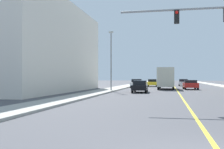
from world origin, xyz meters
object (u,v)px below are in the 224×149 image
object	(u,v)px
car_yellow	(152,83)
street_lamp	(111,57)
car_white	(137,83)
car_red	(190,84)
car_black	(140,86)
car_gray	(166,82)
car_silver	(183,82)
delivery_truck	(166,78)

from	to	relation	value
car_yellow	street_lamp	bearing A→B (deg)	-104.26
street_lamp	car_white	size ratio (longest dim) A/B	1.63
car_red	car_white	world-z (taller)	car_white
car_black	car_gray	world-z (taller)	car_gray
car_black	car_yellow	distance (m)	20.77
street_lamp	car_gray	bearing A→B (deg)	74.47
car_black	car_white	world-z (taller)	car_white
car_silver	delivery_truck	xyz separation A→B (m)	(-3.41, -16.58, 0.97)
car_black	delivery_truck	bearing A→B (deg)	70.19
car_red	car_gray	xyz separation A→B (m)	(-3.62, 16.64, 0.01)
car_black	delivery_truck	size ratio (longest dim) A/B	0.59
street_lamp	car_gray	world-z (taller)	street_lamp
car_silver	car_gray	world-z (taller)	car_gray
car_black	car_yellow	xyz separation A→B (m)	(0.30, 20.77, 0.02)
car_black	car_white	xyz separation A→B (m)	(-2.01, 14.45, 0.04)
car_black	car_gray	distance (m)	26.13
car_yellow	delivery_truck	distance (m)	11.87
car_black	car_gray	size ratio (longest dim) A/B	1.11
street_lamp	car_black	world-z (taller)	street_lamp
street_lamp	car_black	bearing A→B (deg)	-22.80
car_white	car_red	bearing A→B (deg)	147.79
street_lamp	car_white	world-z (taller)	street_lamp
delivery_truck	car_black	bearing A→B (deg)	-106.93
car_silver	car_yellow	distance (m)	7.93
street_lamp	delivery_truck	bearing A→B (deg)	47.99
car_red	delivery_truck	size ratio (longest dim) A/B	0.54
car_silver	car_black	bearing A→B (deg)	-102.66
car_gray	street_lamp	bearing A→B (deg)	-106.52
car_red	car_yellow	size ratio (longest dim) A/B	0.89
car_gray	delivery_truck	distance (m)	16.75
car_white	car_yellow	bearing A→B (deg)	-111.35
car_red	car_yellow	xyz separation A→B (m)	(-6.23, 11.44, 0.00)
street_lamp	car_silver	bearing A→B (deg)	67.01
car_gray	car_silver	bearing A→B (deg)	-3.28
car_yellow	delivery_truck	size ratio (longest dim) A/B	0.60
street_lamp	delivery_truck	xyz separation A→B (m)	(6.86, 7.62, -2.64)
car_white	car_black	bearing A→B (deg)	96.64
car_white	street_lamp	bearing A→B (deg)	80.49
car_silver	car_yellow	bearing A→B (deg)	-139.08
delivery_truck	street_lamp	bearing A→B (deg)	-130.97
car_red	delivery_truck	xyz separation A→B (m)	(-3.53, -0.09, 0.96)
car_silver	car_white	xyz separation A→B (m)	(-8.42, -11.38, 0.03)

